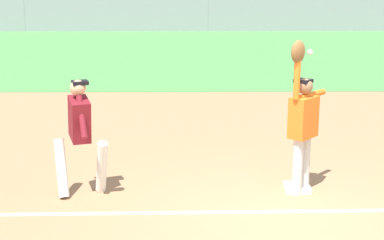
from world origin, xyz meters
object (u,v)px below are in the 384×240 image
at_px(first_base, 297,188).
at_px(parked_car_silver, 4,16).
at_px(runner, 80,130).
at_px(baseball, 310,52).
at_px(fielder, 303,119).
at_px(parked_car_tan, 89,16).
at_px(parked_car_red, 173,17).
at_px(parked_car_green, 354,16).
at_px(parked_car_black, 264,16).

xyz_separation_m(first_base, parked_car_silver, (-13.39, 30.50, 0.63)).
xyz_separation_m(runner, baseball, (3.26, -0.03, 1.11)).
bearing_deg(parked_car_silver, fielder, -71.43).
distance_m(parked_car_tan, parked_car_red, 5.45).
relative_size(fielder, baseball, 30.81).
distance_m(runner, parked_car_tan, 30.58).
bearing_deg(parked_car_green, parked_car_red, -177.56).
xyz_separation_m(parked_car_tan, parked_car_red, (5.45, -0.20, 0.00)).
distance_m(first_base, parked_car_tan, 31.08).
relative_size(fielder, parked_car_tan, 0.51).
height_order(runner, parked_car_green, runner).
height_order(first_base, fielder, fielder).
distance_m(baseball, parked_car_red, 30.19).
bearing_deg(parked_car_black, first_base, -91.67).
xyz_separation_m(first_base, fielder, (0.02, -0.09, 1.08)).
relative_size(first_base, parked_car_red, 0.09).
bearing_deg(parked_car_black, parked_car_green, 1.69).
bearing_deg(parked_car_silver, parked_car_green, -6.31).
bearing_deg(parked_car_green, runner, -110.81).
height_order(baseball, parked_car_red, baseball).
relative_size(runner, parked_car_tan, 0.39).
height_order(runner, parked_car_tan, runner).
xyz_separation_m(parked_car_tan, parked_car_green, (17.13, -0.03, 0.00)).
height_order(first_base, parked_car_tan, parked_car_tan).
relative_size(first_base, runner, 0.22).
distance_m(first_base, parked_car_silver, 33.32).
distance_m(baseball, parked_car_tan, 31.30).
relative_size(parked_car_tan, parked_car_green, 1.00).
relative_size(parked_car_silver, parked_car_green, 1.02).
bearing_deg(runner, parked_car_red, 69.17).
bearing_deg(parked_car_green, parked_car_silver, -179.58).
xyz_separation_m(first_base, parked_car_green, (9.27, 30.03, 0.63)).
bearing_deg(fielder, runner, 43.96).
height_order(fielder, parked_car_red, fielder).
bearing_deg(parked_car_red, runner, -89.98).
relative_size(runner, parked_car_green, 0.39).
bearing_deg(parked_car_silver, runner, -76.72).
height_order(fielder, parked_car_black, fielder).
relative_size(fielder, parked_car_black, 0.50).
distance_m(parked_car_red, parked_car_green, 11.69).
bearing_deg(fielder, first_base, -35.94).
relative_size(parked_car_tan, parked_car_black, 0.98).
height_order(first_base, parked_car_red, parked_car_red).
distance_m(parked_car_silver, parked_car_black, 16.83).
relative_size(parked_car_silver, parked_car_red, 1.02).
height_order(baseball, parked_car_silver, baseball).
distance_m(first_base, parked_car_red, 29.96).
relative_size(baseball, parked_car_green, 0.02).
bearing_deg(first_base, parked_car_silver, 113.70).
height_order(fielder, parked_car_tan, fielder).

